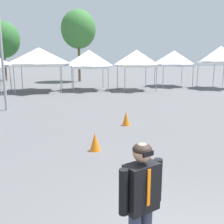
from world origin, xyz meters
name	(u,v)px	position (x,y,z in m)	size (l,w,h in m)	color
canopy_tent_right_of_center	(39,57)	(-3.59, 19.27, 2.74)	(3.55, 3.55, 3.46)	#9E9EA3
canopy_tent_behind_left	(89,59)	(0.39, 19.40, 2.56)	(2.93, 2.93, 3.30)	#9E9EA3
canopy_tent_center	(136,58)	(4.25, 18.69, 2.61)	(2.82, 2.82, 3.31)	#9E9EA3
canopy_tent_far_right	(174,58)	(8.46, 20.92, 2.60)	(3.09, 3.09, 3.32)	#9E9EA3
canopy_tent_left_of_center	(220,55)	(11.78, 18.64, 2.92)	(2.81, 2.81, 3.68)	#9E9EA3
person_foreground	(141,201)	(-0.69, 0.21, 1.03)	(0.60, 0.39, 1.78)	#33384C
tree_behind_tents_right	(78,29)	(0.01, 27.31, 5.66)	(3.79, 3.79, 7.76)	brown
tree_behind_tents_left	(3,40)	(-8.44, 29.84, 4.65)	(3.76, 3.76, 6.74)	brown
traffic_cone_lot_center	(95,142)	(-0.75, 4.84, 0.27)	(0.32, 0.32, 0.55)	orange
traffic_cone_near_barrier	(126,118)	(0.82, 7.54, 0.29)	(0.32, 0.32, 0.58)	orange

